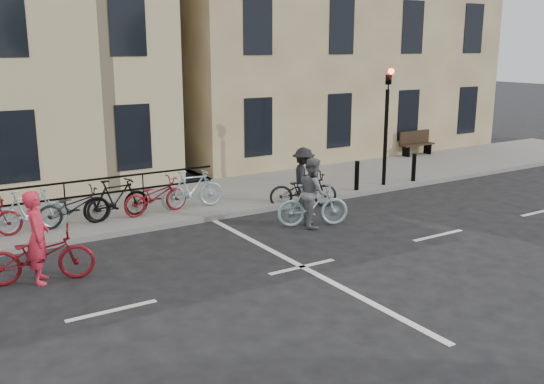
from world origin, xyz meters
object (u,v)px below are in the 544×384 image
traffic_light (387,112)px  cyclist_grey (313,199)px  cyclist_dark (303,184)px  cyclist_pink (39,251)px  bench (416,142)px

traffic_light → cyclist_grey: traffic_light is taller
cyclist_grey → cyclist_dark: (0.85, 1.63, -0.04)m
cyclist_pink → cyclist_dark: bearing=-61.3°
bench → cyclist_grey: (-9.09, -5.46, 0.04)m
cyclist_pink → traffic_light: bearing=-63.4°
cyclist_grey → cyclist_dark: cyclist_grey is taller
cyclist_pink → cyclist_dark: 7.72m
bench → cyclist_pink: bearing=-160.1°
traffic_light → cyclist_pink: 11.32m
traffic_light → bench: traffic_light is taller
traffic_light → cyclist_grey: (-4.29, -2.07, -1.74)m
bench → cyclist_dark: cyclist_dark is taller
cyclist_pink → cyclist_grey: cyclist_pink is taller
bench → cyclist_pink: (-15.74, -5.69, -0.04)m
bench → cyclist_dark: (-8.24, -3.83, -0.00)m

